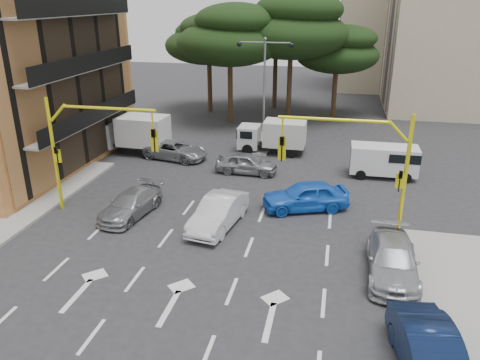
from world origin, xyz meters
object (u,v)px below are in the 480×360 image
at_px(car_navy_parked, 431,356).
at_px(car_white_hatch, 218,212).
at_px(car_silver_cross_a, 175,150).
at_px(signal_mast_left, 84,141).
at_px(car_silver_wagon, 131,204).
at_px(car_blue_compact, 305,196).
at_px(street_lamp_center, 265,73).
at_px(van_white, 383,161).
at_px(car_silver_cross_b, 247,163).
at_px(box_truck_a, 131,134).
at_px(signal_mast_right, 365,159).
at_px(car_silver_parked, 392,260).
at_px(box_truck_b, 273,137).

bearing_deg(car_navy_parked, car_white_hatch, 127.01).
xyz_separation_m(car_silver_cross_a, car_navy_parked, (14.10, -17.65, 0.12)).
height_order(signal_mast_left, car_silver_wagon, signal_mast_left).
bearing_deg(car_blue_compact, street_lamp_center, 179.64).
xyz_separation_m(car_blue_compact, car_silver_cross_a, (-9.54, 6.52, -0.15)).
relative_size(car_blue_compact, van_white, 1.12).
relative_size(car_silver_cross_b, box_truck_a, 0.71).
height_order(signal_mast_right, box_truck_a, signal_mast_right).
xyz_separation_m(car_white_hatch, car_silver_wagon, (-4.74, 0.27, -0.12)).
bearing_deg(car_silver_parked, box_truck_b, 116.34).
bearing_deg(car_silver_cross_a, street_lamp_center, -37.10).
height_order(car_blue_compact, car_silver_cross_a, car_blue_compact).
bearing_deg(car_silver_parked, street_lamp_center, 116.41).
distance_m(car_silver_wagon, van_white, 15.68).
xyz_separation_m(car_silver_cross_b, box_truck_b, (1.00, 4.56, 0.53)).
bearing_deg(car_silver_parked, car_blue_compact, 125.96).
distance_m(signal_mast_left, car_silver_parked, 15.52).
bearing_deg(box_truck_b, car_silver_parked, -154.38).
height_order(car_silver_wagon, van_white, van_white).
relative_size(car_white_hatch, car_silver_parked, 0.95).
distance_m(street_lamp_center, car_silver_cross_b, 8.15).
xyz_separation_m(street_lamp_center, box_truck_b, (1.00, -2.06, -4.23)).
bearing_deg(signal_mast_right, car_white_hatch, -177.70).
height_order(signal_mast_right, car_blue_compact, signal_mast_right).
xyz_separation_m(car_silver_parked, box_truck_b, (-7.09, 14.97, 0.51)).
bearing_deg(van_white, signal_mast_left, -61.10).
relative_size(signal_mast_left, car_silver_wagon, 1.38).
distance_m(signal_mast_left, car_blue_compact, 11.68).
distance_m(car_white_hatch, car_navy_parked, 11.88).
relative_size(street_lamp_center, car_navy_parked, 1.71).
distance_m(car_navy_parked, car_silver_parked, 5.52).
bearing_deg(car_blue_compact, box_truck_a, -139.11).
xyz_separation_m(street_lamp_center, car_silver_parked, (8.09, -17.03, -4.73)).
relative_size(car_blue_compact, box_truck_b, 0.93).
bearing_deg(signal_mast_left, van_white, 29.30).
height_order(street_lamp_center, car_silver_parked, street_lamp_center).
relative_size(street_lamp_center, car_silver_cross_b, 1.98).
relative_size(car_silver_cross_a, box_truck_b, 0.92).
distance_m(car_blue_compact, car_silver_parked, 6.90).
distance_m(car_silver_wagon, car_silver_cross_a, 9.18).
xyz_separation_m(car_white_hatch, car_silver_parked, (7.96, -2.75, -0.05)).
distance_m(signal_mast_right, car_blue_compact, 4.87).
xyz_separation_m(signal_mast_left, car_silver_cross_a, (1.40, 9.15, -3.26)).
distance_m(signal_mast_left, car_silver_wagon, 3.92).
bearing_deg(box_truck_b, car_blue_compact, -161.11).
bearing_deg(street_lamp_center, car_blue_compact, -70.02).
height_order(street_lamp_center, box_truck_a, street_lamp_center).
relative_size(van_white, box_truck_a, 0.73).
bearing_deg(van_white, car_white_hatch, -43.78).
height_order(car_silver_cross_b, box_truck_b, box_truck_b).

